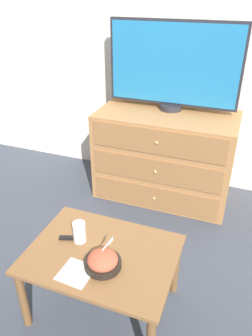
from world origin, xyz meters
TOP-DOWN VIEW (x-y plane):
  - ground_plane at (0.00, 0.00)m, footprint 12.00×12.00m
  - wall_back at (0.00, 0.03)m, footprint 12.00×0.05m
  - dresser at (-0.02, -0.32)m, footprint 1.12×0.59m
  - tv at (-0.02, -0.21)m, footprint 1.03×0.18m
  - coffee_table at (-0.03, -1.60)m, footprint 0.78×0.58m
  - takeout_bowl at (0.02, -1.68)m, footprint 0.19×0.19m
  - drink_cup at (-0.18, -1.55)m, footprint 0.07×0.07m
  - napkin at (-0.09, -1.77)m, footprint 0.17×0.17m
  - remote_control at (-0.23, -1.56)m, footprint 0.13×0.06m

SIDE VIEW (x-z plane):
  - ground_plane at x=0.00m, z-range 0.00..0.00m
  - coffee_table at x=-0.03m, z-range 0.15..0.57m
  - dresser at x=-0.02m, z-range 0.00..0.75m
  - napkin at x=-0.09m, z-range 0.42..0.42m
  - remote_control at x=-0.23m, z-range 0.42..0.44m
  - takeout_bowl at x=0.02m, z-range 0.37..0.53m
  - drink_cup at x=-0.18m, z-range 0.41..0.53m
  - tv at x=-0.02m, z-range 0.76..1.44m
  - wall_back at x=0.00m, z-range 0.00..2.60m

